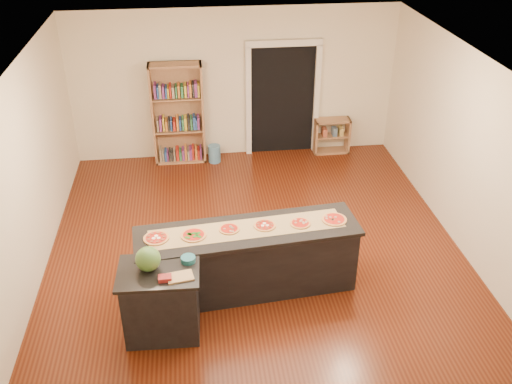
{
  "coord_description": "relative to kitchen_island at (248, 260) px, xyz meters",
  "views": [
    {
      "loc": [
        -0.82,
        -6.57,
        4.97
      ],
      "look_at": [
        0.0,
        0.2,
        1.0
      ],
      "focal_mm": 40.0,
      "sensor_mm": 36.0,
      "label": 1
    }
  ],
  "objects": [
    {
      "name": "side_counter",
      "position": [
        -1.1,
        -0.68,
        -0.01
      ],
      "size": [
        0.94,
        0.69,
        0.93
      ],
      "rotation": [
        0.0,
        0.0,
        -0.04
      ],
      "color": "black",
      "rests_on": "ground"
    },
    {
      "name": "waste_bin",
      "position": [
        -0.23,
        3.78,
        -0.31
      ],
      "size": [
        0.23,
        0.23,
        0.33
      ],
      "primitive_type": "cylinder",
      "color": "teal",
      "rests_on": "ground"
    },
    {
      "name": "package_teal",
      "position": [
        -0.76,
        -0.55,
        0.49
      ],
      "size": [
        0.17,
        0.17,
        0.06
      ],
      "primitive_type": "cylinder",
      "color": "#195966",
      "rests_on": "side_counter"
    },
    {
      "name": "kraft_paper",
      "position": [
        -0.0,
        0.02,
        0.47
      ],
      "size": [
        2.51,
        0.68,
        0.0
      ],
      "primitive_type": "cube",
      "rotation": [
        0.0,
        0.0,
        0.09
      ],
      "color": "olive",
      "rests_on": "kitchen_island"
    },
    {
      "name": "pizza_a",
      "position": [
        -1.14,
        -0.06,
        0.48
      ],
      "size": [
        0.33,
        0.33,
        0.02
      ],
      "color": "#BD8648",
      "rests_on": "kitchen_island"
    },
    {
      "name": "cutting_board",
      "position": [
        -0.85,
        -0.84,
        0.46
      ],
      "size": [
        0.32,
        0.24,
        0.02
      ],
      "primitive_type": "cube",
      "rotation": [
        0.0,
        0.0,
        0.17
      ],
      "color": "tan",
      "rests_on": "side_counter"
    },
    {
      "name": "pizza_f",
      "position": [
        1.14,
        0.09,
        0.48
      ],
      "size": [
        0.31,
        0.31,
        0.02
      ],
      "color": "#BD8648",
      "rests_on": "kitchen_island"
    },
    {
      "name": "bookshelf",
      "position": [
        -0.86,
        3.91,
        0.47
      ],
      "size": [
        0.95,
        0.34,
        1.9
      ],
      "primitive_type": "cube",
      "color": "#A57650",
      "rests_on": "ground"
    },
    {
      "name": "pizza_c",
      "position": [
        -0.23,
        0.03,
        0.48
      ],
      "size": [
        0.27,
        0.27,
        0.02
      ],
      "color": "#BD8648",
      "rests_on": "kitchen_island"
    },
    {
      "name": "watermelon",
      "position": [
        -1.2,
        -0.65,
        0.6
      ],
      "size": [
        0.29,
        0.29,
        0.29
      ],
      "primitive_type": "sphere",
      "color": "#144214",
      "rests_on": "side_counter"
    },
    {
      "name": "pizza_d",
      "position": [
        0.22,
        0.05,
        0.48
      ],
      "size": [
        0.3,
        0.3,
        0.02
      ],
      "color": "#BD8648",
      "rests_on": "kitchen_island"
    },
    {
      "name": "doorway",
      "position": [
        1.11,
        4.09,
        0.73
      ],
      "size": [
        1.4,
        0.09,
        2.21
      ],
      "color": "black",
      "rests_on": "room"
    },
    {
      "name": "kitchen_island",
      "position": [
        0.0,
        0.0,
        0.0
      ],
      "size": [
        2.86,
        0.77,
        0.94
      ],
      "rotation": [
        0.0,
        0.0,
        0.09
      ],
      "color": "black",
      "rests_on": "ground"
    },
    {
      "name": "low_shelf",
      "position": [
        2.06,
        3.93,
        -0.13
      ],
      "size": [
        0.69,
        0.29,
        0.69
      ],
      "primitive_type": "cube",
      "color": "#A57650",
      "rests_on": "ground"
    },
    {
      "name": "package_red",
      "position": [
        -1.02,
        -0.87,
        0.48
      ],
      "size": [
        0.15,
        0.11,
        0.05
      ],
      "primitive_type": "cube",
      "rotation": [
        0.0,
        0.0,
        0.03
      ],
      "color": "maroon",
      "rests_on": "side_counter"
    },
    {
      "name": "pizza_b",
      "position": [
        -0.68,
        -0.06,
        0.48
      ],
      "size": [
        0.32,
        0.32,
        0.02
      ],
      "color": "#BD8648",
      "rests_on": "kitchen_island"
    },
    {
      "name": "pizza_e",
      "position": [
        0.68,
        0.05,
        0.48
      ],
      "size": [
        0.28,
        0.28,
        0.02
      ],
      "color": "#BD8648",
      "rests_on": "kitchen_island"
    },
    {
      "name": "room",
      "position": [
        0.21,
        0.63,
        0.93
      ],
      "size": [
        6.0,
        7.0,
        2.8
      ],
      "color": "beige",
      "rests_on": "ground"
    }
  ]
}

